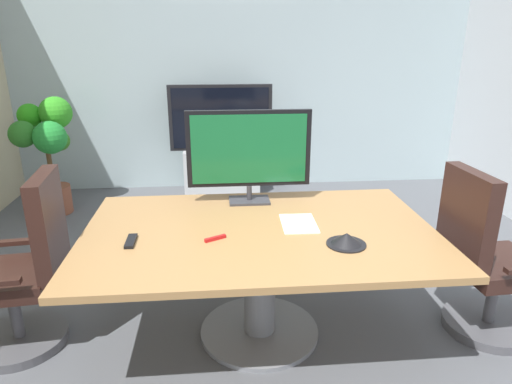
{
  "coord_description": "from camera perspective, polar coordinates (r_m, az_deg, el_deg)",
  "views": [
    {
      "loc": [
        -0.33,
        -2.26,
        1.82
      ],
      "look_at": [
        -0.09,
        0.45,
        0.88
      ],
      "focal_mm": 31.6,
      "sensor_mm": 36.0,
      "label": 1
    }
  ],
  "objects": [
    {
      "name": "wall_back_glass_partition",
      "position": [
        5.65,
        -1.74,
        15.73
      ],
      "size": [
        5.57,
        0.1,
        2.99
      ],
      "primitive_type": "cube",
      "color": "#9EB2B7",
      "rests_on": "ground"
    },
    {
      "name": "paper_notepad",
      "position": [
        2.78,
        5.43,
        -3.99
      ],
      "size": [
        0.22,
        0.31,
        0.01
      ],
      "primitive_type": "cube",
      "rotation": [
        0.0,
        0.0,
        -0.03
      ],
      "color": "white",
      "rests_on": "conference_table"
    },
    {
      "name": "wall_display_unit",
      "position": [
        5.45,
        -4.37,
        4.33
      ],
      "size": [
        1.2,
        0.36,
        1.31
      ],
      "color": "#B7BABC",
      "rests_on": "ground"
    },
    {
      "name": "whiteboard_marker",
      "position": [
        2.57,
        -5.17,
        -5.86
      ],
      "size": [
        0.12,
        0.08,
        0.02
      ],
      "primitive_type": "cube",
      "rotation": [
        0.0,
        0.0,
        0.48
      ],
      "color": "red",
      "rests_on": "conference_table"
    },
    {
      "name": "tv_monitor",
      "position": [
        3.05,
        -0.9,
        5.18
      ],
      "size": [
        0.84,
        0.18,
        0.64
      ],
      "color": "#333338",
      "rests_on": "conference_table"
    },
    {
      "name": "conference_table",
      "position": [
        2.77,
        0.46,
        -7.81
      ],
      "size": [
        2.09,
        1.33,
        0.73
      ],
      "color": "olive",
      "rests_on": "ground"
    },
    {
      "name": "remote_control",
      "position": [
        2.62,
        -15.56,
        -6.01
      ],
      "size": [
        0.05,
        0.17,
        0.02
      ],
      "primitive_type": "cube",
      "rotation": [
        0.0,
        0.0,
        0.01
      ],
      "color": "black",
      "rests_on": "conference_table"
    },
    {
      "name": "office_chair_right",
      "position": [
        3.19,
        26.9,
        -8.52
      ],
      "size": [
        0.61,
        0.58,
        1.09
      ],
      "rotation": [
        0.0,
        0.0,
        1.63
      ],
      "color": "#4C4C51",
      "rests_on": "ground"
    },
    {
      "name": "office_chair_left",
      "position": [
        3.07,
        -27.1,
        -9.65
      ],
      "size": [
        0.62,
        0.6,
        1.09
      ],
      "rotation": [
        0.0,
        0.0,
        -1.47
      ],
      "color": "#4C4C51",
      "rests_on": "ground"
    },
    {
      "name": "ground_plane",
      "position": [
        2.92,
        2.77,
        -19.51
      ],
      "size": [
        7.74,
        7.74,
        0.0
      ],
      "primitive_type": "plane",
      "color": "#515459"
    },
    {
      "name": "conference_phone",
      "position": [
        2.54,
        11.38,
        -5.93
      ],
      "size": [
        0.22,
        0.22,
        0.07
      ],
      "color": "black",
      "rests_on": "conference_table"
    },
    {
      "name": "potted_plant",
      "position": [
        5.18,
        -24.84,
        5.58
      ],
      "size": [
        0.57,
        0.64,
        1.24
      ],
      "color": "brown",
      "rests_on": "ground"
    }
  ]
}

